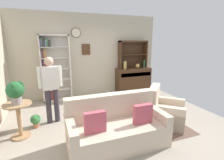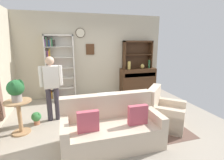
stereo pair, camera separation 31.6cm
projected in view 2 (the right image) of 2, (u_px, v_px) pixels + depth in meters
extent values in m
cube|color=#9E9384|center=(110.00, 119.00, 4.16)|extent=(5.40, 4.60, 0.02)
cube|color=#BCB299|center=(94.00, 56.00, 5.83)|extent=(5.00, 0.06, 2.80)
cylinder|color=beige|center=(80.00, 33.00, 5.49)|extent=(0.28, 0.03, 0.28)
torus|color=#382314|center=(80.00, 33.00, 5.49)|extent=(0.31, 0.02, 0.31)
cube|color=#4C2D19|center=(90.00, 49.00, 5.69)|extent=(0.28, 0.03, 0.36)
cube|color=brown|center=(122.00, 123.00, 3.93)|extent=(2.60, 2.06, 0.01)
cube|color=silver|center=(46.00, 68.00, 5.29)|extent=(0.04, 0.30, 2.10)
cube|color=silver|center=(74.00, 67.00, 5.52)|extent=(0.04, 0.30, 2.10)
cube|color=silver|center=(58.00, 35.00, 5.17)|extent=(0.90, 0.30, 0.04)
cube|color=silver|center=(63.00, 98.00, 5.64)|extent=(0.90, 0.30, 0.04)
cube|color=silver|center=(61.00, 67.00, 5.54)|extent=(0.90, 0.01, 2.10)
cube|color=silver|center=(62.00, 88.00, 5.56)|extent=(0.86, 0.30, 0.02)
cube|color=#CC7233|center=(50.00, 94.00, 5.48)|extent=(0.03, 0.21, 0.27)
cube|color=#CC7233|center=(51.00, 94.00, 5.49)|extent=(0.03, 0.11, 0.26)
cube|color=gold|center=(52.00, 95.00, 5.50)|extent=(0.02, 0.16, 0.21)
cube|color=gray|center=(54.00, 95.00, 5.51)|extent=(0.04, 0.22, 0.22)
cube|color=#284C8C|center=(55.00, 94.00, 5.52)|extent=(0.03, 0.17, 0.24)
cube|color=#B22D33|center=(56.00, 94.00, 5.53)|extent=(0.03, 0.10, 0.26)
cube|color=#B22D33|center=(57.00, 94.00, 5.54)|extent=(0.04, 0.12, 0.27)
cube|color=silver|center=(61.00, 78.00, 5.48)|extent=(0.86, 0.30, 0.02)
cube|color=gray|center=(49.00, 86.00, 5.41)|extent=(0.03, 0.21, 0.19)
cube|color=#CC7233|center=(50.00, 85.00, 5.41)|extent=(0.02, 0.20, 0.24)
cube|color=#CC7233|center=(51.00, 84.00, 5.41)|extent=(0.03, 0.21, 0.28)
cube|color=gold|center=(52.00, 85.00, 5.43)|extent=(0.04, 0.15, 0.20)
cube|color=#337247|center=(53.00, 84.00, 5.43)|extent=(0.03, 0.14, 0.30)
cube|color=#CC7233|center=(55.00, 85.00, 5.45)|extent=(0.04, 0.20, 0.22)
cube|color=silver|center=(60.00, 68.00, 5.41)|extent=(0.86, 0.30, 0.02)
cube|color=#337247|center=(48.00, 76.00, 5.33)|extent=(0.03, 0.19, 0.19)
cube|color=#284C8C|center=(49.00, 74.00, 5.33)|extent=(0.04, 0.23, 0.29)
cube|color=#337247|center=(51.00, 76.00, 5.35)|extent=(0.02, 0.19, 0.19)
cube|color=#284C8C|center=(52.00, 74.00, 5.35)|extent=(0.03, 0.21, 0.30)
cube|color=#CC7233|center=(53.00, 75.00, 5.37)|extent=(0.02, 0.17, 0.21)
cube|color=silver|center=(60.00, 57.00, 5.33)|extent=(0.86, 0.30, 0.02)
cube|color=#3F3833|center=(47.00, 64.00, 5.25)|extent=(0.04, 0.11, 0.28)
cube|color=#723F7F|center=(49.00, 64.00, 5.26)|extent=(0.02, 0.19, 0.27)
cube|color=#CC7233|center=(50.00, 64.00, 5.27)|extent=(0.04, 0.11, 0.26)
cube|color=#B22D33|center=(51.00, 65.00, 5.29)|extent=(0.02, 0.23, 0.19)
cube|color=silver|center=(59.00, 47.00, 5.25)|extent=(0.86, 0.30, 0.02)
cube|color=gray|center=(46.00, 54.00, 5.18)|extent=(0.03, 0.14, 0.20)
cube|color=#723F7F|center=(48.00, 54.00, 5.19)|extent=(0.04, 0.14, 0.21)
cube|color=#CC7233|center=(49.00, 54.00, 5.20)|extent=(0.02, 0.23, 0.21)
cube|color=gold|center=(50.00, 53.00, 5.20)|extent=(0.03, 0.17, 0.27)
cube|color=#723F7F|center=(45.00, 43.00, 5.10)|extent=(0.03, 0.17, 0.22)
cube|color=#337247|center=(46.00, 42.00, 5.10)|extent=(0.03, 0.17, 0.28)
cube|color=#3F3833|center=(48.00, 42.00, 5.11)|extent=(0.04, 0.18, 0.26)
cube|color=#284C8C|center=(49.00, 43.00, 5.13)|extent=(0.04, 0.15, 0.20)
cube|color=gray|center=(50.00, 43.00, 5.14)|extent=(0.03, 0.20, 0.23)
cube|color=#337247|center=(52.00, 42.00, 5.15)|extent=(0.04, 0.22, 0.26)
cube|color=#3F3833|center=(53.00, 43.00, 5.17)|extent=(0.04, 0.12, 0.20)
cube|color=#3F3833|center=(55.00, 43.00, 5.18)|extent=(0.02, 0.11, 0.21)
cube|color=#422816|center=(138.00, 79.00, 6.21)|extent=(1.30, 0.45, 0.82)
cube|color=#422816|center=(124.00, 94.00, 5.99)|extent=(0.06, 0.06, 0.10)
cube|color=#422816|center=(154.00, 91.00, 6.31)|extent=(0.06, 0.06, 0.10)
cube|color=#422816|center=(121.00, 91.00, 6.31)|extent=(0.06, 0.06, 0.10)
cube|color=#422816|center=(149.00, 89.00, 6.64)|extent=(0.06, 0.06, 0.10)
cube|color=#352012|center=(141.00, 75.00, 5.96)|extent=(1.20, 0.01, 0.14)
cube|color=#422816|center=(124.00, 55.00, 5.93)|extent=(0.04, 0.26, 1.00)
cube|color=#422816|center=(151.00, 54.00, 6.22)|extent=(0.04, 0.26, 1.00)
cube|color=#422816|center=(138.00, 41.00, 5.97)|extent=(1.10, 0.26, 0.06)
cube|color=#422816|center=(138.00, 55.00, 6.08)|extent=(1.06, 0.26, 0.02)
cube|color=#422816|center=(136.00, 54.00, 6.19)|extent=(1.10, 0.01, 1.00)
cylinder|color=tan|center=(129.00, 65.00, 5.90)|extent=(0.11, 0.11, 0.28)
ellipsoid|color=tan|center=(142.00, 66.00, 6.07)|extent=(0.15, 0.15, 0.17)
cylinder|color=#194223|center=(149.00, 64.00, 6.10)|extent=(0.07, 0.07, 0.30)
cube|color=beige|center=(112.00, 135.00, 3.07)|extent=(1.80, 0.85, 0.42)
cube|color=beige|center=(107.00, 105.00, 3.27)|extent=(1.80, 0.20, 0.48)
cube|color=beige|center=(65.00, 137.00, 2.82)|extent=(0.14, 0.85, 0.60)
cube|color=beige|center=(152.00, 124.00, 3.28)|extent=(0.14, 0.85, 0.60)
cube|color=#B74C5B|center=(88.00, 121.00, 2.75)|extent=(0.36, 0.10, 0.36)
cube|color=#B74C5B|center=(138.00, 115.00, 2.99)|extent=(0.36, 0.10, 0.36)
cube|color=white|center=(107.00, 94.00, 3.22)|extent=(0.36, 0.18, 0.00)
cube|color=beige|center=(166.00, 118.00, 3.77)|extent=(1.08, 1.08, 0.40)
cube|color=beige|center=(154.00, 97.00, 3.80)|extent=(0.64, 0.68, 0.48)
cube|color=beige|center=(164.00, 120.00, 3.49)|extent=(0.67, 0.63, 0.55)
cube|color=beige|center=(168.00, 110.00, 4.02)|extent=(0.67, 0.63, 0.55)
cylinder|color=#A87F56|center=(18.00, 102.00, 3.37)|extent=(0.52, 0.52, 0.03)
cylinder|color=#A87F56|center=(20.00, 118.00, 3.45)|extent=(0.08, 0.08, 0.69)
cylinder|color=#A87F56|center=(22.00, 132.00, 3.53)|extent=(0.36, 0.36, 0.03)
cylinder|color=gray|center=(17.00, 98.00, 3.32)|extent=(0.19, 0.19, 0.15)
sphere|color=#235B2D|center=(15.00, 88.00, 3.27)|extent=(0.32, 0.32, 0.32)
ellipsoid|color=#235B2D|center=(22.00, 86.00, 3.29)|extent=(0.09, 0.06, 0.23)
ellipsoid|color=#235B2D|center=(20.00, 85.00, 3.36)|extent=(0.09, 0.06, 0.23)
ellipsoid|color=#235B2D|center=(13.00, 88.00, 3.15)|extent=(0.09, 0.06, 0.23)
ellipsoid|color=#235B2D|center=(16.00, 85.00, 3.36)|extent=(0.09, 0.06, 0.23)
cylinder|color=#AD6B4C|center=(37.00, 122.00, 3.88)|extent=(0.13, 0.13, 0.10)
sphere|color=#387F42|center=(36.00, 117.00, 3.84)|extent=(0.22, 0.22, 0.22)
ellipsoid|color=#387F42|center=(39.00, 116.00, 3.81)|extent=(0.06, 0.04, 0.15)
ellipsoid|color=#387F42|center=(33.00, 117.00, 3.77)|extent=(0.06, 0.04, 0.15)
cylinder|color=#38333D|center=(49.00, 104.00, 4.00)|extent=(0.13, 0.13, 0.82)
cylinder|color=#38333D|center=(57.00, 103.00, 4.07)|extent=(0.13, 0.13, 0.82)
cube|color=silver|center=(51.00, 77.00, 3.88)|extent=(0.36, 0.23, 0.52)
sphere|color=tan|center=(50.00, 61.00, 3.79)|extent=(0.22, 0.22, 0.20)
cylinder|color=silver|center=(41.00, 77.00, 3.79)|extent=(0.09, 0.09, 0.48)
cylinder|color=silver|center=(61.00, 75.00, 3.95)|extent=(0.09, 0.09, 0.48)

